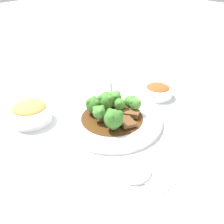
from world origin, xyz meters
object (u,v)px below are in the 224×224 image
(beef_strip_0, at_px, (125,120))
(broccoli_floret_5, at_px, (114,118))
(side_bowl_appetizer, at_px, (30,112))
(main_plate, at_px, (112,119))
(beef_strip_2, at_px, (130,113))
(broccoli_floret_7, at_px, (105,101))
(side_bowl_kimchi, at_px, (159,91))
(broccoli_floret_4, at_px, (135,104))
(broccoli_floret_1, at_px, (94,105))
(broccoli_floret_8, at_px, (107,97))
(serving_spoon, at_px, (110,98))
(beef_strip_1, at_px, (109,115))
(broccoli_floret_6, at_px, (99,112))
(broccoli_floret_2, at_px, (121,105))
(broccoli_floret_0, at_px, (115,97))
(sauce_dish, at_px, (134,170))
(broccoli_floret_3, at_px, (131,101))

(beef_strip_0, height_order, broccoli_floret_5, broccoli_floret_5)
(side_bowl_appetizer, bearing_deg, beef_strip_0, -51.80)
(main_plate, relative_size, beef_strip_0, 3.66)
(beef_strip_2, bearing_deg, broccoli_floret_7, 114.10)
(broccoli_floret_7, distance_m, side_bowl_kimchi, 0.21)
(broccoli_floret_4, xyz_separation_m, side_bowl_appetizer, (-0.23, 0.20, -0.02))
(beef_strip_0, height_order, beef_strip_2, beef_strip_2)
(beef_strip_0, height_order, broccoli_floret_1, broccoli_floret_1)
(broccoli_floret_8, bearing_deg, main_plate, -121.60)
(broccoli_floret_4, relative_size, broccoli_floret_8, 1.03)
(side_bowl_kimchi, bearing_deg, broccoli_floret_5, -171.07)
(beef_strip_0, height_order, serving_spoon, serving_spoon)
(beef_strip_1, relative_size, side_bowl_kimchi, 0.75)
(broccoli_floret_6, bearing_deg, broccoli_floret_4, -21.94)
(broccoli_floret_7, bearing_deg, main_plate, -103.52)
(broccoli_floret_7, bearing_deg, broccoli_floret_2, -59.80)
(broccoli_floret_0, bearing_deg, broccoli_floret_1, 170.72)
(beef_strip_0, relative_size, broccoli_floret_7, 1.39)
(broccoli_floret_0, bearing_deg, main_plate, -141.47)
(beef_strip_2, height_order, broccoli_floret_7, broccoli_floret_7)
(broccoli_floret_5, bearing_deg, beef_strip_2, 8.60)
(beef_strip_1, relative_size, beef_strip_2, 1.20)
(beef_strip_0, height_order, broccoli_floret_4, broccoli_floret_4)
(broccoli_floret_6, xyz_separation_m, sauce_dish, (-0.07, -0.19, -0.04))
(broccoli_floret_4, xyz_separation_m, side_bowl_kimchi, (0.15, 0.03, -0.03))
(broccoli_floret_0, bearing_deg, broccoli_floret_7, -173.52)
(beef_strip_2, relative_size, broccoli_floret_5, 1.10)
(beef_strip_0, xyz_separation_m, serving_spoon, (0.06, 0.11, 0.00))
(main_plate, height_order, broccoli_floret_5, broccoli_floret_5)
(side_bowl_kimchi, bearing_deg, broccoli_floret_4, -169.89)
(side_bowl_kimchi, bearing_deg, broccoli_floret_3, -178.60)
(broccoli_floret_5, distance_m, broccoli_floret_8, 0.12)
(broccoli_floret_6, distance_m, side_bowl_kimchi, 0.26)
(beef_strip_2, distance_m, broccoli_floret_3, 0.04)
(side_bowl_appetizer, bearing_deg, side_bowl_kimchi, -24.84)
(broccoli_floret_7, bearing_deg, broccoli_floret_1, 151.14)
(beef_strip_2, xyz_separation_m, broccoli_floret_2, (-0.01, 0.03, 0.02))
(side_bowl_kimchi, bearing_deg, main_plate, 179.00)
(broccoli_floret_1, distance_m, broccoli_floret_4, 0.12)
(broccoli_floret_2, bearing_deg, beef_strip_2, -75.47)
(beef_strip_2, height_order, sauce_dish, beef_strip_2)
(broccoli_floret_3, distance_m, broccoli_floret_5, 0.11)
(serving_spoon, bearing_deg, broccoli_floret_3, -84.50)
(sauce_dish, bearing_deg, serving_spoon, 55.84)
(broccoli_floret_1, height_order, broccoli_floret_5, broccoli_floret_5)
(broccoli_floret_8, xyz_separation_m, side_bowl_kimchi, (0.18, -0.06, -0.03))
(broccoli_floret_0, bearing_deg, beef_strip_2, -99.81)
(beef_strip_2, relative_size, broccoli_floret_6, 1.35)
(broccoli_floret_1, bearing_deg, beef_strip_0, -73.35)
(broccoli_floret_3, bearing_deg, broccoli_floret_8, 120.85)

